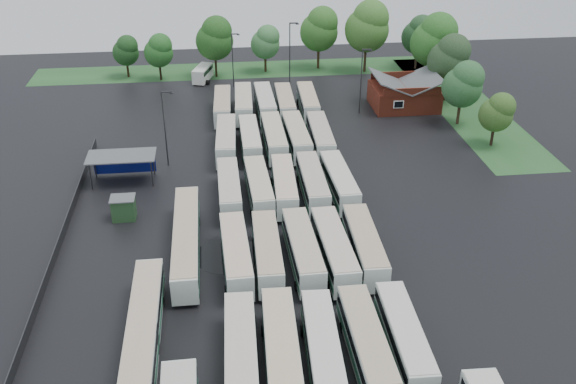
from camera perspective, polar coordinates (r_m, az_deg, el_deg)
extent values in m
plane|color=black|center=(62.43, -0.55, -7.34)|extent=(160.00, 160.00, 0.00)
cube|color=maroon|center=(103.70, 10.27, 8.34)|extent=(10.00, 8.00, 3.40)
cube|color=#4C4F51|center=(102.18, 9.03, 9.69)|extent=(5.07, 8.60, 2.19)
cube|color=#4C4F51|center=(103.60, 11.73, 9.71)|extent=(5.07, 8.60, 2.19)
cube|color=maroon|center=(99.38, 11.00, 8.74)|extent=(9.00, 0.20, 1.20)
cube|color=silver|center=(99.41, 9.80, 7.68)|extent=(1.60, 0.12, 1.20)
cylinder|color=#2D2D30|center=(80.04, -17.13, 1.30)|extent=(0.16, 0.16, 3.40)
cylinder|color=#2D2D30|center=(78.96, -12.01, 1.61)|extent=(0.16, 0.16, 3.40)
cylinder|color=#2D2D30|center=(82.87, -16.81, 2.30)|extent=(0.16, 0.16, 3.40)
cylinder|color=#2D2D30|center=(81.83, -11.85, 2.61)|extent=(0.16, 0.16, 3.40)
cube|color=#4C4F51|center=(80.09, -14.62, 3.12)|extent=(8.20, 4.20, 0.15)
cube|color=navy|center=(82.58, -14.32, 2.48)|extent=(7.60, 0.08, 2.60)
cube|color=#1F411F|center=(73.00, -14.40, -1.43)|extent=(2.50, 2.00, 2.50)
cube|color=#4C4F51|center=(72.38, -14.52, -0.53)|extent=(2.70, 2.20, 0.12)
cube|color=#245325|center=(121.06, -2.95, 10.82)|extent=(80.00, 10.00, 0.01)
cube|color=#245325|center=(107.52, 15.35, 7.54)|extent=(10.00, 50.00, 0.01)
cube|color=#2D2D30|center=(70.60, -19.56, -3.97)|extent=(0.10, 50.00, 1.20)
cube|color=silver|center=(51.59, -4.22, -13.95)|extent=(2.76, 11.70, 2.67)
cube|color=black|center=(51.23, -4.24, -13.51)|extent=(2.81, 11.24, 0.85)
cube|color=#174A30|center=(51.99, -4.19, -14.43)|extent=(2.80, 11.47, 0.59)
cube|color=#C0B3A2|center=(50.67, -4.27, -12.79)|extent=(2.65, 11.35, 0.12)
cylinder|color=black|center=(55.26, -4.37, -12.38)|extent=(2.47, 0.93, 0.93)
cube|color=silver|center=(51.54, -0.60, -13.79)|extent=(2.98, 12.24, 2.79)
cube|color=black|center=(51.17, -0.61, -13.32)|extent=(3.02, 11.76, 0.89)
cube|color=#1D5A42|center=(51.95, -0.60, -14.29)|extent=(3.02, 12.00, 0.61)
cube|color=#C5AE8A|center=(50.58, -0.61, -12.57)|extent=(2.87, 11.88, 0.12)
cylinder|color=black|center=(55.37, -1.04, -12.17)|extent=(2.58, 0.97, 0.97)
cube|color=silver|center=(51.82, 3.08, -13.69)|extent=(2.99, 11.66, 2.65)
cube|color=black|center=(51.47, 3.09, -13.25)|extent=(3.03, 11.21, 0.85)
cube|color=#194B32|center=(52.22, 3.06, -14.16)|extent=(3.03, 11.44, 0.58)
cube|color=beige|center=(50.92, 3.12, -12.54)|extent=(2.88, 11.31, 0.12)
cylinder|color=black|center=(55.43, 2.41, -12.17)|extent=(2.46, 0.92, 0.92)
cube|color=silver|center=(52.34, 6.98, -13.31)|extent=(2.52, 11.94, 2.74)
cube|color=black|center=(51.98, 7.02, -12.85)|extent=(2.57, 11.47, 0.88)
cube|color=#1C553D|center=(52.74, 6.94, -13.79)|extent=(2.57, 11.71, 0.60)
cube|color=tan|center=(51.42, 7.07, -12.12)|extent=(2.42, 11.59, 0.12)
cylinder|color=black|center=(56.03, 6.02, -11.79)|extent=(2.54, 0.96, 0.96)
cube|color=silver|center=(53.51, 10.28, -12.61)|extent=(2.69, 11.54, 2.63)
cube|color=black|center=(53.17, 10.33, -12.18)|extent=(2.73, 11.08, 0.84)
cube|color=#244D3A|center=(53.89, 10.23, -13.07)|extent=(2.73, 11.31, 0.58)
cube|color=beige|center=(52.64, 10.41, -11.49)|extent=(2.58, 11.19, 0.11)
cylinder|color=black|center=(51.85, 11.29, -16.32)|extent=(2.44, 0.92, 0.92)
cylinder|color=black|center=(57.02, 9.15, -11.23)|extent=(2.44, 0.92, 0.92)
cube|color=silver|center=(62.27, -4.66, -5.55)|extent=(2.83, 11.81, 2.69)
cube|color=black|center=(61.98, -4.67, -5.14)|extent=(2.88, 11.34, 0.86)
cube|color=#21533E|center=(62.61, -4.63, -6.00)|extent=(2.87, 11.58, 0.59)
cube|color=#C8AF94|center=(61.51, -4.71, -4.47)|extent=(2.72, 11.46, 0.12)
cylinder|color=black|center=(59.99, -4.44, -8.61)|extent=(2.49, 0.94, 0.94)
cylinder|color=black|center=(66.15, -4.76, -4.71)|extent=(2.49, 0.94, 0.94)
cube|color=silver|center=(62.47, -1.85, -5.36)|extent=(2.62, 11.63, 2.65)
cube|color=black|center=(62.18, -1.86, -4.96)|extent=(2.67, 11.16, 0.85)
cube|color=#195B3F|center=(62.80, -1.84, -5.81)|extent=(2.66, 11.39, 0.58)
cube|color=tan|center=(61.72, -1.87, -4.30)|extent=(2.51, 11.28, 0.12)
cylinder|color=black|center=(60.22, -1.52, -8.36)|extent=(2.46, 0.93, 0.93)
cylinder|color=black|center=(66.29, -2.12, -4.55)|extent=(2.46, 0.93, 0.93)
cube|color=silver|center=(62.63, 1.33, -5.20)|extent=(2.80, 12.01, 2.74)
cube|color=black|center=(62.33, 1.33, -4.78)|extent=(2.85, 11.53, 0.88)
cube|color=#1C4833|center=(62.97, 1.32, -5.65)|extent=(2.85, 11.77, 0.60)
cube|color=tan|center=(61.86, 1.34, -4.10)|extent=(2.69, 11.65, 0.12)
cylinder|color=black|center=(60.33, 1.81, -8.27)|extent=(2.54, 0.96, 0.96)
cylinder|color=black|center=(66.55, 0.87, -4.37)|extent=(2.54, 0.96, 0.96)
cube|color=silver|center=(62.84, 4.12, -5.12)|extent=(2.85, 12.17, 2.77)
cube|color=black|center=(62.53, 4.14, -4.70)|extent=(2.90, 11.69, 0.89)
cube|color=#1A5537|center=(63.17, 4.10, -5.58)|extent=(2.90, 11.93, 0.61)
cube|color=#C5B09C|center=(62.06, 4.16, -4.01)|extent=(2.74, 11.81, 0.12)
cylinder|color=black|center=(60.52, 4.73, -8.23)|extent=(2.57, 0.97, 0.97)
cylinder|color=black|center=(66.78, 3.48, -4.29)|extent=(2.57, 0.97, 0.97)
cube|color=silver|center=(63.72, 6.81, -4.77)|extent=(2.81, 12.00, 2.73)
cube|color=black|center=(63.43, 6.84, -4.36)|extent=(2.85, 11.52, 0.88)
cube|color=#174730|center=(64.05, 6.78, -5.22)|extent=(2.85, 11.76, 0.60)
cube|color=tan|center=(62.96, 6.89, -3.69)|extent=(2.70, 11.63, 0.12)
cylinder|color=black|center=(61.45, 7.53, -7.77)|extent=(2.54, 0.95, 0.95)
cylinder|color=black|center=(67.58, 6.04, -3.99)|extent=(2.54, 0.95, 0.95)
cube|color=silver|center=(73.90, -5.26, 0.25)|extent=(2.49, 11.57, 2.65)
cube|color=black|center=(73.65, -5.27, 0.61)|extent=(2.54, 11.10, 0.85)
cube|color=#1A5A3F|center=(74.17, -5.24, -0.15)|extent=(2.53, 11.33, 0.58)
cube|color=#B8AC9C|center=(73.27, -5.30, 1.20)|extent=(2.39, 11.22, 0.12)
cylinder|color=black|center=(71.32, -5.10, -2.08)|extent=(2.45, 0.92, 0.92)
cylinder|color=black|center=(77.79, -5.31, 0.67)|extent=(2.45, 0.92, 0.92)
cube|color=silver|center=(74.07, -2.62, 0.42)|extent=(2.79, 11.61, 2.64)
cube|color=black|center=(73.82, -2.63, 0.78)|extent=(2.83, 11.15, 0.85)
cube|color=#2A5541|center=(74.34, -2.61, 0.02)|extent=(2.83, 11.38, 0.58)
cube|color=#C3B395|center=(73.43, -2.64, 1.36)|extent=(2.68, 11.26, 0.12)
cylinder|color=black|center=(71.49, -2.37, -1.90)|extent=(2.45, 0.92, 0.92)
cylinder|color=black|center=(77.94, -2.80, 0.82)|extent=(2.45, 0.92, 0.92)
cube|color=silver|center=(74.30, -0.34, 0.56)|extent=(2.93, 11.76, 2.67)
cube|color=black|center=(74.06, -0.34, 0.93)|extent=(2.97, 11.30, 0.86)
cube|color=#1B4C38|center=(74.58, -0.33, 0.16)|extent=(2.97, 11.53, 0.59)
cube|color=beige|center=(73.67, -0.34, 1.52)|extent=(2.82, 11.41, 0.12)
cylinder|color=black|center=(71.71, 0.00, -1.77)|extent=(2.48, 0.93, 0.93)
cylinder|color=black|center=(78.21, -0.64, 0.96)|extent=(2.48, 0.93, 0.93)
cube|color=silver|center=(74.82, 2.20, 0.78)|extent=(2.56, 11.89, 2.72)
cube|color=black|center=(74.57, 2.21, 1.15)|extent=(2.62, 11.42, 0.87)
cube|color=#1E5037|center=(75.10, 2.19, 0.37)|extent=(2.61, 11.66, 0.60)
cube|color=#B5A391|center=(74.18, 2.22, 1.74)|extent=(2.46, 11.54, 0.12)
cylinder|color=black|center=(72.19, 2.63, -1.57)|extent=(2.52, 0.95, 0.95)
cylinder|color=black|center=(78.78, 1.77, 1.17)|extent=(2.52, 0.95, 0.95)
cube|color=silver|center=(75.38, 4.57, 0.91)|extent=(2.81, 11.83, 2.70)
cube|color=black|center=(75.13, 4.59, 1.27)|extent=(2.85, 11.37, 0.86)
cube|color=#1C5139|center=(75.65, 4.55, 0.51)|extent=(2.85, 11.60, 0.59)
cube|color=beige|center=(74.74, 4.61, 1.86)|extent=(2.70, 11.48, 0.12)
cylinder|color=black|center=(72.79, 5.08, -1.39)|extent=(2.50, 0.94, 0.94)
cylinder|color=black|center=(79.27, 4.03, 1.29)|extent=(2.50, 0.94, 0.94)
cube|color=silver|center=(86.25, -5.51, 4.59)|extent=(3.04, 12.20, 2.77)
cube|color=black|center=(86.03, -5.53, 4.92)|extent=(3.08, 11.72, 0.89)
cube|color=#214B38|center=(86.49, -5.49, 4.22)|extent=(3.08, 11.96, 0.61)
cube|color=#B8AA9C|center=(85.68, -5.55, 5.46)|extent=(2.92, 11.83, 0.12)
cylinder|color=black|center=(83.30, -5.38, 2.65)|extent=(2.57, 0.97, 0.97)
cylinder|color=black|center=(90.35, -5.55, 4.76)|extent=(2.57, 0.97, 0.97)
cube|color=silver|center=(86.48, -3.40, 4.68)|extent=(2.44, 11.56, 2.65)
cube|color=black|center=(86.27, -3.41, 5.00)|extent=(2.50, 11.10, 0.85)
cube|color=#20583E|center=(86.71, -3.39, 4.32)|extent=(2.49, 11.33, 0.58)
cube|color=beige|center=(85.94, -3.42, 5.51)|extent=(2.35, 11.21, 0.12)
cylinder|color=black|center=(83.67, -3.21, 2.84)|extent=(2.45, 0.92, 0.92)
cylinder|color=black|center=(90.39, -3.53, 4.84)|extent=(2.45, 0.92, 0.92)
cube|color=silver|center=(86.64, -1.25, 4.83)|extent=(2.59, 12.17, 2.79)
cube|color=black|center=(86.42, -1.25, 5.17)|extent=(2.65, 11.68, 0.89)
cube|color=#215A40|center=(86.89, -1.24, 4.46)|extent=(2.64, 11.92, 0.61)
cube|color=#C4B395|center=(86.07, -1.26, 5.71)|extent=(2.49, 11.80, 0.12)
cylinder|color=black|center=(83.69, -0.98, 2.90)|extent=(2.58, 0.97, 0.97)
cylinder|color=black|center=(90.75, -1.48, 5.00)|extent=(2.58, 0.97, 0.97)
cube|color=silver|center=(86.94, 0.77, 4.92)|extent=(2.76, 12.19, 2.78)
cube|color=black|center=(86.72, 0.77, 5.26)|extent=(2.81, 11.71, 0.89)
cube|color=#1E4D38|center=(87.18, 0.76, 4.55)|extent=(2.80, 11.95, 0.61)
cube|color=#BCAB90|center=(86.37, 0.77, 5.80)|extent=(2.65, 11.82, 0.12)
cylinder|color=black|center=(84.00, 1.10, 3.00)|extent=(2.58, 0.97, 0.97)
cylinder|color=black|center=(91.03, 0.45, 5.09)|extent=(2.58, 0.97, 0.97)
cube|color=silver|center=(87.06, 2.90, 4.91)|extent=(2.86, 12.09, 2.75)
cube|color=black|center=(86.84, 2.91, 5.24)|extent=(2.91, 11.61, 0.88)
cube|color=#1A4732|center=(87.30, 2.89, 4.54)|extent=(2.90, 11.85, 0.61)
cube|color=#B0A08F|center=(86.50, 2.92, 5.78)|extent=(2.75, 11.72, 0.12)
cylinder|color=black|center=(84.18, 3.30, 3.01)|extent=(2.55, 0.96, 0.96)
cylinder|color=black|center=(91.09, 2.49, 5.07)|extent=(2.55, 0.96, 0.96)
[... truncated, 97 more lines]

